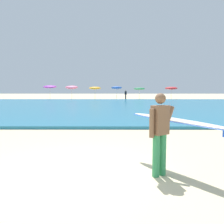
% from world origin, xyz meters
% --- Properties ---
extents(ground_plane, '(160.00, 160.00, 0.00)m').
position_xyz_m(ground_plane, '(0.00, 0.00, 0.00)').
color(ground_plane, beige).
extents(sea, '(120.00, 28.00, 0.14)m').
position_xyz_m(sea, '(0.00, 19.46, 0.07)').
color(sea, teal).
rests_on(sea, ground).
extents(surfer_with_board, '(1.95, 2.62, 1.73)m').
position_xyz_m(surfer_with_board, '(2.05, -0.10, 1.04)').
color(surfer_with_board, '#338E56').
rests_on(surfer_with_board, ground).
extents(beach_umbrella_0, '(2.28, 2.31, 2.44)m').
position_xyz_m(beach_umbrella_0, '(-9.95, 36.09, 2.13)').
color(beach_umbrella_0, beige).
rests_on(beach_umbrella_0, ground).
extents(beach_umbrella_1, '(2.14, 2.18, 2.40)m').
position_xyz_m(beach_umbrella_1, '(-6.36, 36.77, 2.02)').
color(beach_umbrella_1, beige).
rests_on(beach_umbrella_1, ground).
extents(beach_umbrella_2, '(2.00, 2.01, 2.15)m').
position_xyz_m(beach_umbrella_2, '(-2.23, 35.70, 1.90)').
color(beach_umbrella_2, beige).
rests_on(beach_umbrella_2, ground).
extents(beach_umbrella_3, '(1.79, 1.82, 2.24)m').
position_xyz_m(beach_umbrella_3, '(1.41, 35.27, 1.94)').
color(beach_umbrella_3, beige).
rests_on(beach_umbrella_3, ground).
extents(beach_umbrella_4, '(1.96, 1.96, 2.00)m').
position_xyz_m(beach_umbrella_4, '(5.39, 37.08, 1.79)').
color(beach_umbrella_4, beige).
rests_on(beach_umbrella_4, ground).
extents(beach_umbrella_5, '(2.01, 2.02, 2.11)m').
position_xyz_m(beach_umbrella_5, '(10.35, 34.53, 1.87)').
color(beach_umbrella_5, beige).
rests_on(beach_umbrella_5, ground).
extents(beachgoer_near_row_left, '(0.32, 0.20, 1.58)m').
position_xyz_m(beachgoer_near_row_left, '(2.87, 34.05, 0.84)').
color(beachgoer_near_row_left, '#383842').
rests_on(beachgoer_near_row_left, ground).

